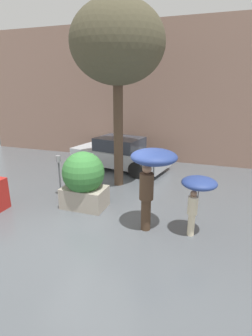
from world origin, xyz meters
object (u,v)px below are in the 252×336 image
at_px(planter_box, 84,179).
at_px(person_child, 198,189).
at_px(parked_car_near, 120,154).
at_px(person_adult, 152,167).
at_px(parking_meter, 59,168).
at_px(street_tree, 118,45).

relative_size(planter_box, person_child, 1.14).
relative_size(planter_box, parked_car_near, 0.38).
distance_m(person_adult, person_child, 1.13).
height_order(person_child, parking_meter, person_child).
bearing_deg(planter_box, street_tree, 81.75).
height_order(street_tree, parking_meter, street_tree).
relative_size(person_child, street_tree, 0.25).
bearing_deg(street_tree, parked_car_near, 109.37).
bearing_deg(parking_meter, street_tree, 50.61).
bearing_deg(parking_meter, planter_box, -20.28).
bearing_deg(person_adult, street_tree, 109.98).
bearing_deg(person_adult, planter_box, 149.46).
bearing_deg(parked_car_near, person_adult, -140.41).
height_order(person_child, parked_car_near, person_child).
height_order(person_adult, street_tree, street_tree).
height_order(planter_box, person_child, planter_box).
bearing_deg(parking_meter, parked_car_near, 79.32).
distance_m(person_adult, street_tree, 4.34).
relative_size(street_tree, parking_meter, 4.34).
bearing_deg(planter_box, person_adult, -15.99).
distance_m(person_adult, parking_meter, 3.36).
bearing_deg(street_tree, person_child, -41.72).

